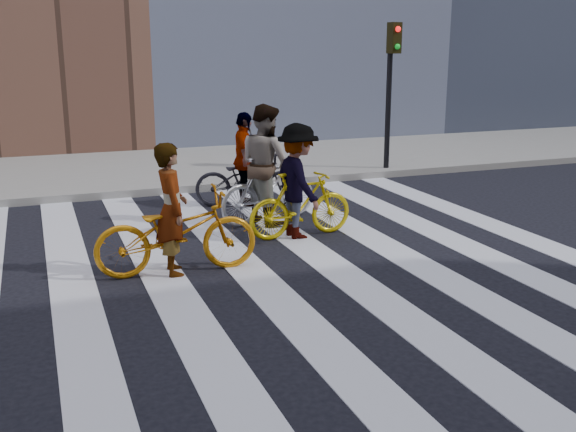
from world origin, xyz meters
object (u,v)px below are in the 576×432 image
bike_yellow_left (176,232)px  rider_right (298,181)px  bike_yellow_right (301,205)px  rider_mid (266,164)px  bike_dark_rear (247,179)px  traffic_signal (391,72)px  rider_left (171,209)px  rider_rear (244,160)px  bike_silver_mid (269,189)px

bike_yellow_left → rider_right: (2.06, 0.99, 0.33)m
bike_yellow_right → rider_mid: size_ratio=0.86×
bike_yellow_left → bike_dark_rear: bike_yellow_left is taller
traffic_signal → bike_yellow_right: (-3.72, -3.98, -1.77)m
bike_yellow_left → rider_left: rider_left is taller
bike_yellow_left → rider_left: (-0.05, 0.00, 0.31)m
bike_yellow_right → rider_mid: rider_mid is taller
bike_dark_rear → rider_rear: size_ratio=1.11×
rider_right → traffic_signal: bearing=-47.0°
bike_silver_mid → rider_right: size_ratio=1.06×
bike_yellow_left → rider_mid: bearing=-41.2°
rider_mid → rider_left: bearing=119.9°
bike_silver_mid → rider_left: rider_left is taller
bike_silver_mid → rider_left: 2.85m
bike_dark_rear → rider_right: size_ratio=1.08×
traffic_signal → rider_mid: traffic_signal is taller
rider_rear → bike_silver_mid: bearing=-164.1°
traffic_signal → bike_dark_rear: (-3.86, -1.73, -1.78)m
bike_silver_mid → bike_yellow_right: 1.02m
rider_mid → bike_yellow_right: bearing=176.1°
traffic_signal → bike_yellow_left: traffic_signal is taller
bike_yellow_right → rider_left: rider_left is taller
bike_silver_mid → bike_dark_rear: bearing=-16.7°
rider_mid → traffic_signal: bearing=-68.7°
traffic_signal → bike_dark_rear: traffic_signal is taller
bike_yellow_left → rider_rear: size_ratio=1.21×
bike_dark_rear → rider_left: bearing=162.5°
bike_yellow_left → bike_dark_rear: (1.97, 3.24, -0.05)m
bike_yellow_left → rider_left: 0.31m
traffic_signal → rider_rear: bearing=-156.1°
rider_right → rider_mid: bearing=5.6°
rider_left → rider_rear: rider_rear is taller
bike_yellow_left → bike_yellow_right: bearing=-62.5°
bike_yellow_right → bike_dark_rear: (-0.14, 2.25, -0.01)m
bike_yellow_right → rider_mid: 1.13m
bike_yellow_right → bike_dark_rear: bike_yellow_right is taller
traffic_signal → rider_left: (-5.89, -4.97, -1.43)m
bike_yellow_left → bike_silver_mid: (1.95, 2.00, 0.01)m
bike_yellow_right → traffic_signal: bearing=-46.6°
bike_dark_rear → rider_rear: bearing=104.5°
traffic_signal → rider_mid: (-3.93, -2.97, -1.30)m
traffic_signal → rider_rear: 4.51m
rider_left → rider_mid: bearing=-42.0°
rider_right → bike_silver_mid: bearing=2.8°
traffic_signal → rider_rear: size_ratio=1.95×
bike_dark_rear → traffic_signal: bearing=-51.4°
rider_left → traffic_signal: bearing=-47.5°
bike_silver_mid → rider_rear: 1.28m
rider_left → rider_mid: (1.95, 2.00, 0.13)m
rider_mid → rider_rear: (0.02, 1.24, -0.12)m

